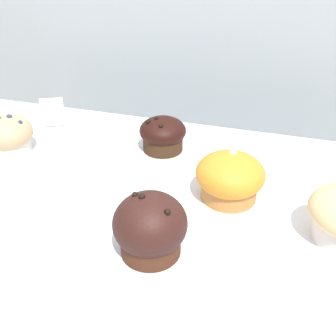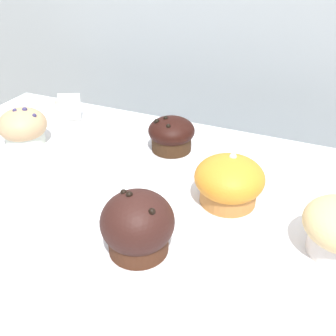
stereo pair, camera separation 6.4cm
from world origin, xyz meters
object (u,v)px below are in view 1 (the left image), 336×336
at_px(muffin_back_right, 150,227).
at_px(muffin_front_center, 8,135).
at_px(muffin_front_left, 163,134).
at_px(muffin_back_left, 230,178).

bearing_deg(muffin_back_right, muffin_front_center, 152.31).
xyz_separation_m(muffin_front_center, muffin_front_left, (0.29, 0.09, -0.00)).
relative_size(muffin_front_center, muffin_back_left, 0.87).
bearing_deg(muffin_back_right, muffin_front_left, 104.16).
bearing_deg(muffin_front_center, muffin_back_right, -27.69).
height_order(muffin_back_left, muffin_back_right, muffin_back_right).
relative_size(muffin_back_right, muffin_front_left, 1.09).
distance_m(muffin_back_left, muffin_front_left, 0.20).
relative_size(muffin_front_center, muffin_back_right, 0.97).
bearing_deg(muffin_front_left, muffin_front_center, -161.77).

